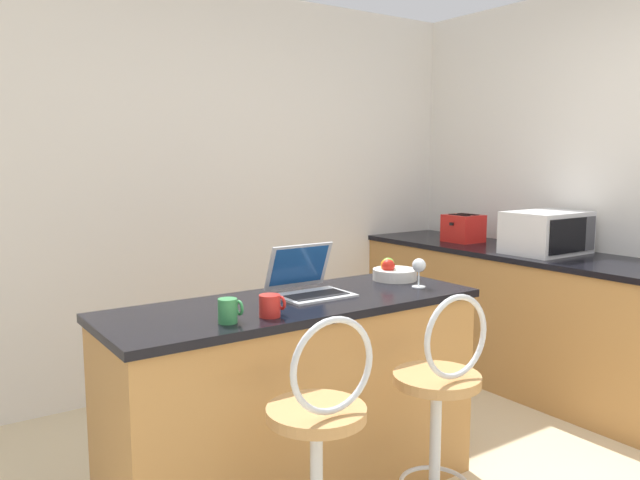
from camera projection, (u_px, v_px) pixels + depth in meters
wall_back at (223, 189)px, 4.20m from camera, size 12.00×0.06×2.60m
breakfast_bar at (296, 400)px, 2.74m from camera, size 1.66×0.60×0.90m
counter_right at (549, 324)px, 4.01m from camera, size 0.67×2.90×0.90m
bar_stool_near at (319, 467)px, 2.10m from camera, size 0.40×0.40×1.01m
bar_stool_far at (439, 426)px, 2.42m from camera, size 0.40×0.40×1.01m
laptop at (308, 282)px, 2.80m from camera, size 0.32×0.29×0.22m
microwave at (547, 232)px, 3.99m from camera, size 0.52×0.37×0.27m
toaster at (463, 228)px, 4.54m from camera, size 0.25×0.24×0.20m
mug_red at (270, 306)px, 2.40m from camera, size 0.10×0.08×0.09m
wine_glass_tall at (419, 267)px, 2.94m from camera, size 0.07×0.07×0.14m
mug_green at (229, 311)px, 2.32m from camera, size 0.09×0.07×0.09m
fruit_bowl at (393, 272)px, 3.13m from camera, size 0.22×0.22×0.11m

